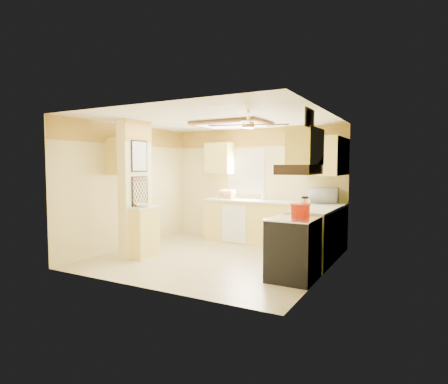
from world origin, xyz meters
The scene contains 34 objects.
floor centered at (0.00, 0.00, 0.00)m, with size 4.00×4.00×0.00m, color #CDBB8E.
ceiling centered at (0.00, 0.00, 2.50)m, with size 4.00×4.00×0.00m, color white.
wall_back centered at (0.00, 1.90, 1.25)m, with size 4.00×4.00×0.00m, color #ECD890.
wall_front centered at (0.00, -1.90, 1.25)m, with size 4.00×4.00×0.00m, color #ECD890.
wall_left centered at (-2.00, 0.00, 1.25)m, with size 3.80×3.80×0.00m, color #ECD890.
wall_right centered at (2.00, 0.00, 1.25)m, with size 3.80×3.80×0.00m, color #ECD890.
wallpaper_border centered at (0.00, 1.88, 2.30)m, with size 4.00×0.02×0.40m, color #FDCC4A.
partition_column centered at (-1.35, -0.55, 1.25)m, with size 0.20×0.70×2.50m, color #ECD890.
partition_ledge centered at (-1.13, -0.55, 0.45)m, with size 0.25×0.55×0.90m, color #FBEA77.
ledge_top centered at (-1.13, -0.55, 0.92)m, with size 0.28×0.58×0.04m, color white.
lower_cabinets_back centered at (0.50, 1.60, 0.45)m, with size 3.00×0.60×0.90m, color #FBEA77.
lower_cabinets_right centered at (1.70, 0.60, 0.45)m, with size 0.60×1.40×0.90m, color #FBEA77.
countertop_back centered at (0.50, 1.59, 0.92)m, with size 3.04×0.64×0.04m, color white.
countertop_right centered at (1.69, 0.60, 0.92)m, with size 0.64×1.44×0.04m, color white.
dishwasher_panel centered at (-0.25, 1.29, 0.43)m, with size 0.58×0.02×0.80m, color white.
window centered at (-0.25, 1.89, 1.55)m, with size 0.92×0.02×1.02m.
upper_cab_back_left centered at (-0.85, 1.72, 1.85)m, with size 0.60×0.35×0.70m, color #FBEA77.
upper_cab_back_right centered at (1.55, 1.72, 1.85)m, with size 0.90×0.35×0.70m, color #FBEA77.
upper_cab_right centered at (1.82, 1.25, 1.85)m, with size 0.35×1.00×0.70m, color #FBEA77.
upper_cab_left_wall centered at (-1.82, -0.25, 1.85)m, with size 0.35×0.75×0.70m, color #FBEA77.
upper_cab_over_stove centered at (1.82, -0.55, 1.95)m, with size 0.35×0.76×0.52m, color #FBEA77.
stove centered at (1.67, -0.55, 0.46)m, with size 0.68×0.77×0.92m.
range_hood centered at (1.74, -0.55, 1.62)m, with size 0.50×0.76×0.14m, color black.
poster_menu centered at (-1.24, -0.55, 1.85)m, with size 0.02×0.42×0.57m.
poster_nashville centered at (-1.24, -0.55, 1.20)m, with size 0.02×0.42×0.57m.
ceiling_light_panel centered at (0.10, 0.50, 2.46)m, with size 1.35×0.95×0.06m.
ceiling_fan centered at (1.00, -0.70, 2.29)m, with size 1.15×1.15×0.26m.
vent_grate centered at (1.98, -0.90, 2.30)m, with size 0.02×0.40×0.25m, color black.
microwave centered at (1.57, 1.63, 1.09)m, with size 0.55×0.37×0.31m, color white.
bowl centered at (-1.10, -0.64, 0.97)m, with size 0.24×0.24×0.06m, color white.
dutch_oven centered at (1.72, -0.42, 1.02)m, with size 0.30×0.30×0.20m.
kettle centered at (1.66, 0.03, 1.06)m, with size 0.16×0.16×0.25m.
dish_rack centered at (-0.59, 1.64, 1.01)m, with size 0.35×0.26×0.19m.
utensil_crock centered at (0.28, 1.68, 1.02)m, with size 0.11×0.11×0.23m.
Camera 1 is at (3.36, -5.79, 1.67)m, focal length 30.00 mm.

